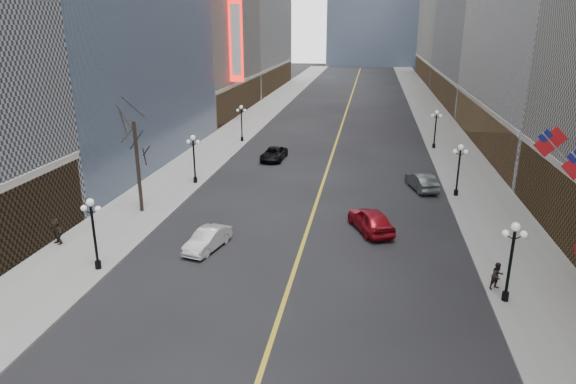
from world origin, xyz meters
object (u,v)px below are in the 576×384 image
(car_sb_mid, at_px, (371,220))
(car_sb_far, at_px, (422,181))
(streetlamp_east_1, at_px, (512,254))
(streetlamp_west_3, at_px, (242,119))
(car_nb_mid, at_px, (207,240))
(car_nb_far, at_px, (274,154))
(streetlamp_west_2, at_px, (194,154))
(streetlamp_east_2, at_px, (459,165))
(streetlamp_west_1, at_px, (93,227))
(streetlamp_east_3, at_px, (436,125))

(car_sb_mid, height_order, car_sb_far, car_sb_mid)
(streetlamp_east_1, xyz_separation_m, streetlamp_west_3, (-23.60, 36.00, 0.00))
(car_nb_mid, relative_size, car_nb_far, 0.86)
(streetlamp_west_2, bearing_deg, streetlamp_west_3, 90.00)
(streetlamp_west_3, relative_size, car_sb_mid, 0.90)
(streetlamp_west_2, height_order, car_nb_mid, streetlamp_west_2)
(streetlamp_east_2, bearing_deg, streetlamp_west_1, -142.67)
(streetlamp_west_1, bearing_deg, streetlamp_west_2, 90.00)
(streetlamp_west_1, height_order, car_sb_far, streetlamp_west_1)
(streetlamp_east_3, height_order, car_sb_mid, streetlamp_east_3)
(car_sb_far, bearing_deg, streetlamp_west_3, -53.79)
(streetlamp_west_2, relative_size, car_sb_mid, 0.90)
(streetlamp_east_3, bearing_deg, streetlamp_west_1, -123.25)
(streetlamp_west_2, height_order, streetlamp_west_3, same)
(streetlamp_west_1, relative_size, car_nb_mid, 1.07)
(streetlamp_west_1, bearing_deg, car_sb_mid, 28.98)
(car_nb_mid, xyz_separation_m, car_sb_mid, (10.70, 4.93, 0.16))
(car_nb_mid, bearing_deg, car_nb_far, 103.41)
(streetlamp_east_2, xyz_separation_m, streetlamp_west_1, (-23.60, -18.00, 0.00))
(car_sb_mid, bearing_deg, streetlamp_east_1, 105.64)
(streetlamp_west_3, xyz_separation_m, car_nb_mid, (5.62, -31.89, -2.21))
(streetlamp_east_2, bearing_deg, streetlamp_east_1, -90.00)
(car_nb_far, height_order, car_sb_mid, car_sb_mid)
(streetlamp_west_3, bearing_deg, streetlamp_east_2, -37.33)
(streetlamp_east_1, xyz_separation_m, car_nb_mid, (-17.98, 4.11, -2.21))
(car_nb_far, distance_m, car_sb_mid, 21.70)
(streetlamp_west_3, bearing_deg, streetlamp_west_1, -90.00)
(streetlamp_east_2, bearing_deg, car_sb_far, 149.38)
(streetlamp_east_1, relative_size, car_nb_far, 0.92)
(streetlamp_east_3, relative_size, car_sb_far, 0.96)
(streetlamp_west_3, xyz_separation_m, car_nb_far, (5.62, -8.09, -2.22))
(streetlamp_east_1, height_order, streetlamp_east_3, same)
(streetlamp_east_1, bearing_deg, car_nb_far, 122.79)
(streetlamp_west_1, xyz_separation_m, streetlamp_west_3, (0.00, 36.00, 0.00))
(streetlamp_west_1, xyz_separation_m, car_nb_mid, (5.62, 4.11, -2.21))
(streetlamp_east_2, height_order, streetlamp_west_1, same)
(streetlamp_west_1, height_order, streetlamp_west_3, same)
(car_nb_mid, bearing_deg, streetlamp_west_1, -130.44)
(streetlamp_east_2, bearing_deg, car_nb_mid, -142.31)
(streetlamp_west_1, height_order, car_nb_far, streetlamp_west_1)
(streetlamp_east_1, xyz_separation_m, streetlamp_east_3, (0.00, 36.00, 0.00))
(car_sb_mid, xyz_separation_m, car_sb_far, (4.48, 10.62, -0.09))
(streetlamp_east_2, xyz_separation_m, car_sb_mid, (-7.28, -8.96, -2.04))
(streetlamp_west_1, bearing_deg, car_sb_far, 43.38)
(streetlamp_east_1, distance_m, car_sb_mid, 11.78)
(streetlamp_east_3, height_order, car_sb_far, streetlamp_east_3)
(streetlamp_east_2, height_order, car_sb_mid, streetlamp_east_2)
(streetlamp_west_1, relative_size, car_sb_mid, 0.90)
(streetlamp_east_2, height_order, car_nb_far, streetlamp_east_2)
(streetlamp_east_3, bearing_deg, streetlamp_west_3, 180.00)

